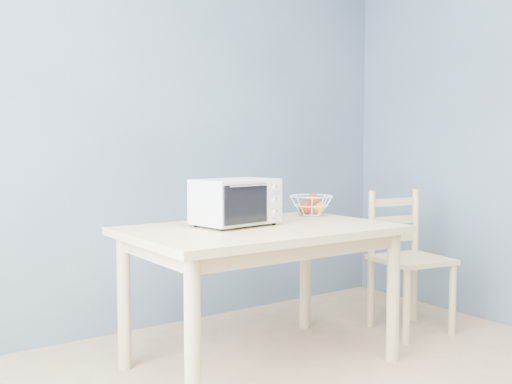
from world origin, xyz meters
TOP-DOWN VIEW (x-y plane):
  - room at (0.00, 0.00)m, footprint 4.01×4.51m
  - dining_table at (0.26, 1.29)m, footprint 1.40×0.90m
  - toaster_oven at (0.14, 1.38)m, footprint 0.46×0.37m
  - fruit_basket at (0.81, 1.54)m, footprint 0.30×0.30m
  - dining_chair at (1.38, 1.26)m, footprint 0.49×0.49m

SIDE VIEW (x-z plane):
  - dining_chair at x=1.38m, z-range -0.01..0.89m
  - dining_table at x=0.26m, z-range 0.27..1.02m
  - fruit_basket at x=0.81m, z-range 0.75..0.89m
  - toaster_oven at x=0.14m, z-range 0.76..1.01m
  - room at x=0.00m, z-range -0.01..2.61m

